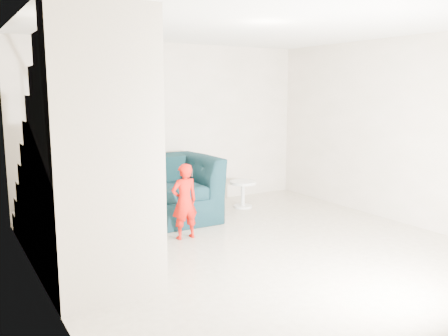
% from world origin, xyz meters
% --- Properties ---
extents(floor, '(5.50, 5.50, 0.00)m').
position_xyz_m(floor, '(0.00, 0.00, 0.00)').
color(floor, gray).
rests_on(floor, ground).
extents(ceiling, '(5.50, 5.50, 0.00)m').
position_xyz_m(ceiling, '(0.00, 0.00, 2.70)').
color(ceiling, silver).
rests_on(ceiling, back_wall).
extents(back_wall, '(5.00, 0.00, 5.00)m').
position_xyz_m(back_wall, '(0.00, 2.75, 1.35)').
color(back_wall, '#AAA08A').
rests_on(back_wall, floor).
extents(left_wall, '(0.00, 5.50, 5.50)m').
position_xyz_m(left_wall, '(-2.50, 0.00, 1.35)').
color(left_wall, '#AAA08A').
rests_on(left_wall, floor).
extents(right_wall, '(0.00, 5.50, 5.50)m').
position_xyz_m(right_wall, '(2.50, 0.00, 1.35)').
color(right_wall, '#AAA08A').
rests_on(right_wall, floor).
extents(armchair, '(1.49, 1.31, 0.96)m').
position_xyz_m(armchair, '(-0.47, 1.92, 0.48)').
color(armchair, black).
rests_on(armchair, floor).
extents(toddler, '(0.37, 0.25, 1.00)m').
position_xyz_m(toddler, '(-0.59, 0.97, 0.50)').
color(toddler, '#AD0A05').
rests_on(toddler, floor).
extents(side_table, '(0.45, 0.45, 0.45)m').
position_xyz_m(side_table, '(0.99, 1.99, 0.30)').
color(side_table, silver).
rests_on(side_table, floor).
extents(staircase, '(1.02, 3.03, 3.62)m').
position_xyz_m(staircase, '(-2.00, 0.55, 0.95)').
color(staircase, '#ADA089').
rests_on(staircase, floor).
extents(cushion, '(0.48, 0.23, 0.48)m').
position_xyz_m(cushion, '(-0.26, 2.18, 0.73)').
color(cushion, black).
rests_on(cushion, armchair).
extents(throw, '(0.06, 0.57, 0.64)m').
position_xyz_m(throw, '(-1.07, 1.98, 0.60)').
color(throw, black).
rests_on(throw, armchair).
extents(phone, '(0.02, 0.05, 0.10)m').
position_xyz_m(phone, '(-0.49, 0.97, 0.87)').
color(phone, black).
rests_on(phone, toddler).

